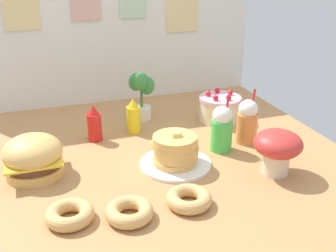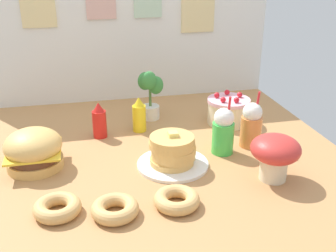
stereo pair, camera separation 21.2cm
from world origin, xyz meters
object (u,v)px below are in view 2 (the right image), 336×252
object	(u,v)px
donut_chocolate	(115,209)
mushroom_stool	(275,153)
orange_float_cup	(251,125)
pancake_stack	(173,153)
ketchup_bottle	(99,121)
mustard_bottle	(139,115)
potted_plant	(150,93)
cream_soda_cup	(223,131)
layer_cake	(228,111)
donut_vanilla	(177,199)
burger	(34,150)
donut_pink_glaze	(57,207)

from	to	relation	value
donut_chocolate	mushroom_stool	size ratio (longest dim) A/B	0.85
orange_float_cup	pancake_stack	bearing A→B (deg)	-164.73
pancake_stack	mushroom_stool	distance (m)	0.50
ketchup_bottle	mustard_bottle	distance (m)	0.24
pancake_stack	ketchup_bottle	distance (m)	0.55
potted_plant	cream_soda_cup	bearing A→B (deg)	-62.61
ketchup_bottle	orange_float_cup	xyz separation A→B (m)	(0.81, -0.30, 0.03)
cream_soda_cup	layer_cake	bearing A→B (deg)	65.53
layer_cake	potted_plant	bearing A→B (deg)	158.79
pancake_stack	donut_vanilla	xyz separation A→B (m)	(-0.06, -0.35, -0.04)
layer_cake	potted_plant	world-z (taller)	potted_plant
burger	potted_plant	world-z (taller)	potted_plant
donut_pink_glaze	mustard_bottle	bearing A→B (deg)	58.73
donut_vanilla	orange_float_cup	bearing A→B (deg)	41.51
layer_cake	mushroom_stool	bearing A→B (deg)	-92.69
mushroom_stool	potted_plant	bearing A→B (deg)	116.14
pancake_stack	cream_soda_cup	distance (m)	0.31
cream_soda_cup	orange_float_cup	size ratio (longest dim) A/B	1.00
ketchup_bottle	mustard_bottle	bearing A→B (deg)	8.78
burger	layer_cake	distance (m)	1.20
mustard_bottle	mushroom_stool	xyz separation A→B (m)	(0.53, -0.70, 0.04)
donut_pink_glaze	cream_soda_cup	bearing A→B (deg)	24.04
mustard_bottle	orange_float_cup	world-z (taller)	orange_float_cup
burger	pancake_stack	size ratio (longest dim) A/B	0.78
orange_float_cup	mushroom_stool	size ratio (longest dim) A/B	1.36
pancake_stack	cream_soda_cup	world-z (taller)	cream_soda_cup
donut_pink_glaze	layer_cake	bearing A→B (deg)	36.53
donut_pink_glaze	mushroom_stool	distance (m)	1.01
cream_soda_cup	donut_pink_glaze	size ratio (longest dim) A/B	1.61
burger	cream_soda_cup	size ratio (longest dim) A/B	0.88
layer_cake	burger	bearing A→B (deg)	-163.99
donut_pink_glaze	donut_vanilla	xyz separation A→B (m)	(0.50, -0.05, 0.00)
burger	mustard_bottle	xyz separation A→B (m)	(0.58, 0.33, 0.00)
pancake_stack	ketchup_bottle	world-z (taller)	ketchup_bottle
orange_float_cup	mushroom_stool	world-z (taller)	orange_float_cup
donut_vanilla	cream_soda_cup	bearing A→B (deg)	50.29
mustard_bottle	donut_vanilla	bearing A→B (deg)	-87.86
layer_cake	donut_vanilla	size ratio (longest dim) A/B	1.34
burger	layer_cake	world-z (taller)	burger
layer_cake	orange_float_cup	distance (m)	0.34
layer_cake	donut_vanilla	bearing A→B (deg)	-123.23
ketchup_bottle	potted_plant	size ratio (longest dim) A/B	0.66
donut_chocolate	pancake_stack	bearing A→B (deg)	47.42
orange_float_cup	donut_chocolate	world-z (taller)	orange_float_cup
ketchup_bottle	mustard_bottle	xyz separation A→B (m)	(0.24, 0.04, 0.00)
potted_plant	orange_float_cup	bearing A→B (deg)	-47.78
donut_pink_glaze	ketchup_bottle	bearing A→B (deg)	72.75
layer_cake	orange_float_cup	world-z (taller)	orange_float_cup
ketchup_bottle	cream_soda_cup	size ratio (longest dim) A/B	0.67
potted_plant	donut_pink_glaze	bearing A→B (deg)	-120.98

